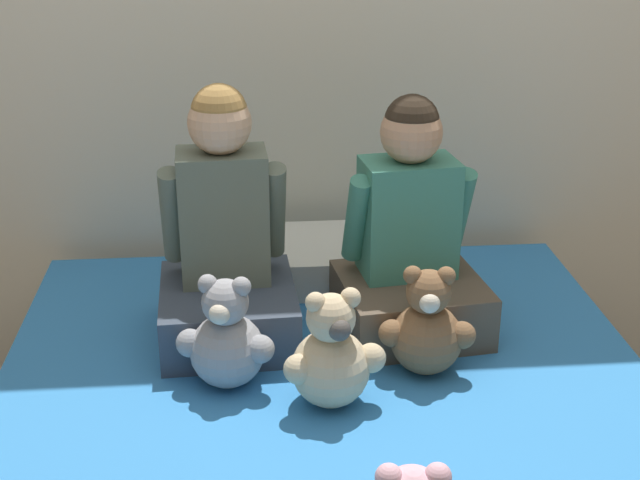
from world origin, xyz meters
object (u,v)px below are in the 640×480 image
Objects in this scene: child_on_left at (225,247)px; teddy_bear_between_children at (333,357)px; teddy_bear_held_by_right_child at (427,328)px; child_on_right at (410,245)px; pillow_at_headboard at (309,260)px; teddy_bear_held_by_left_child at (227,340)px.

child_on_left reaches higher than teddy_bear_between_children.
child_on_right is at bearing 98.86° from teddy_bear_held_by_right_child.
teddy_bear_between_children is 0.63× the size of pillow_at_headboard.
child_on_left is 2.31× the size of teddy_bear_between_children.
teddy_bear_between_children reaches higher than teddy_bear_held_by_left_child.
teddy_bear_held_by_left_child reaches higher than pillow_at_headboard.
child_on_right is at bearing 43.12° from teddy_bear_held_by_left_child.
teddy_bear_held_by_right_child is 0.60m from pillow_at_headboard.
child_on_right is 0.26m from teddy_bear_held_by_right_child.
pillow_at_headboard is at bearing 50.82° from child_on_left.
child_on_left is at bearing 111.85° from teddy_bear_between_children.
teddy_bear_held_by_left_child is at bearing -158.77° from child_on_right.
child_on_right reaches higher than teddy_bear_held_by_right_child.
child_on_left reaches higher than teddy_bear_held_by_right_child.
teddy_bear_between_children is (0.23, -0.10, 0.00)m from teddy_bear_held_by_left_child.
child_on_left is at bearing 104.86° from teddy_bear_held_by_left_child.
child_on_left is 1.45× the size of pillow_at_headboard.
teddy_bear_held_by_right_child is at bearing -66.52° from pillow_at_headboard.
teddy_bear_held_by_right_child is 0.97× the size of teddy_bear_between_children.
child_on_left is 1.06× the size of child_on_right.
pillow_at_headboard is at bearing 121.61° from teddy_bear_held_by_right_child.
teddy_bear_held_by_left_child is 0.99× the size of teddy_bear_between_children.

